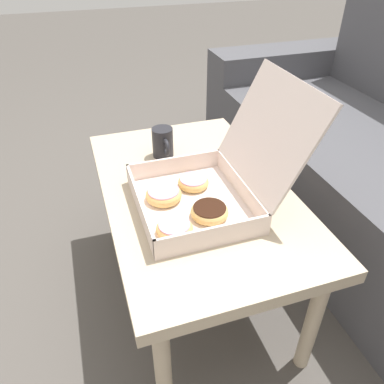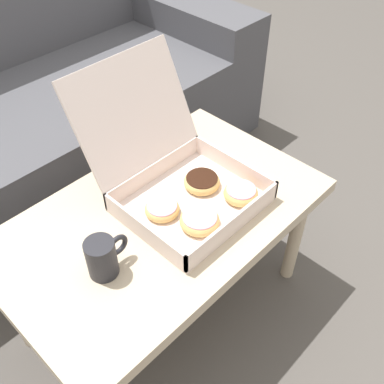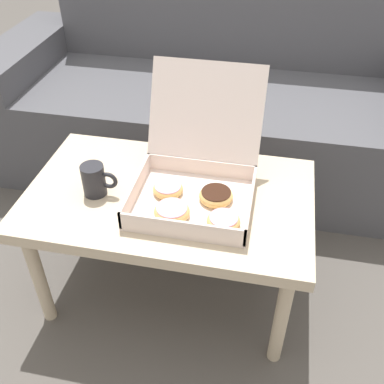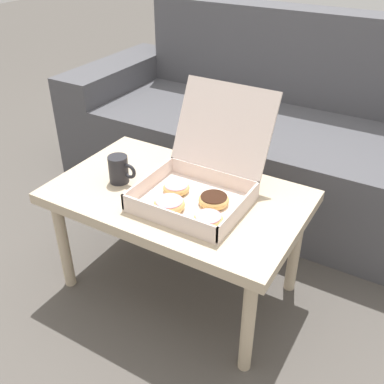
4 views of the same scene
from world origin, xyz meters
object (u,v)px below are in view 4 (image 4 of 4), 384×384
Objects in this scene: coffee_table at (178,204)px; couch at (268,138)px; coffee_mug at (119,169)px; pastry_box at (199,185)px.

couch is at bearing 90.00° from coffee_table.
couch is 2.31× the size of coffee_table.
coffee_mug is (-0.23, -0.04, 0.10)m from coffee_table.
pastry_box is (0.09, -0.00, 0.11)m from coffee_table.
coffee_table is at bearing 10.98° from coffee_mug.
coffee_table is 7.91× the size of coffee_mug.
couch is 0.92m from pastry_box.
couch reaches higher than coffee_table.
coffee_table is 0.25m from coffee_mug.
couch is 18.27× the size of coffee_mug.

